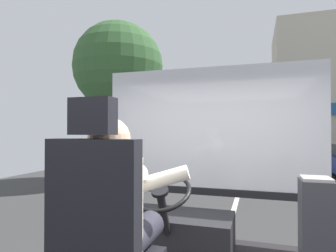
% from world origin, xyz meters
% --- Properties ---
extents(ground, '(18.00, 44.00, 0.06)m').
position_xyz_m(ground, '(0.00, 8.80, -0.02)').
color(ground, '#333333').
extents(driver_seat, '(0.48, 0.48, 1.37)m').
position_xyz_m(driver_seat, '(-0.24, -0.34, 1.27)').
color(driver_seat, black).
rests_on(driver_seat, bus_floor).
extents(bus_driver, '(0.78, 0.57, 0.77)m').
position_xyz_m(bus_driver, '(-0.24, -0.23, 1.46)').
color(bus_driver, '#282833').
rests_on(bus_driver, driver_seat).
extents(steering_console, '(1.10, 0.99, 0.84)m').
position_xyz_m(steering_console, '(-0.24, 1.00, 0.89)').
color(steering_console, black).
rests_on(steering_console, bus_floor).
extents(fare_box, '(0.21, 0.22, 0.89)m').
position_xyz_m(fare_box, '(0.91, 0.50, 1.11)').
color(fare_box, '#333338').
rests_on(fare_box, bus_floor).
extents(windshield_panel, '(2.50, 0.08, 1.48)m').
position_xyz_m(windshield_panel, '(0.00, 1.62, 1.71)').
color(windshield_panel, silver).
extents(street_tree, '(3.35, 3.35, 5.95)m').
position_xyz_m(street_tree, '(-4.44, 7.93, 4.25)').
color(street_tree, '#4C3828').
rests_on(street_tree, ground).
extents(parked_car_red, '(1.92, 4.16, 1.25)m').
position_xyz_m(parked_car_red, '(3.91, 16.59, 0.64)').
color(parked_car_red, maroon).
rests_on(parked_car_red, ground).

